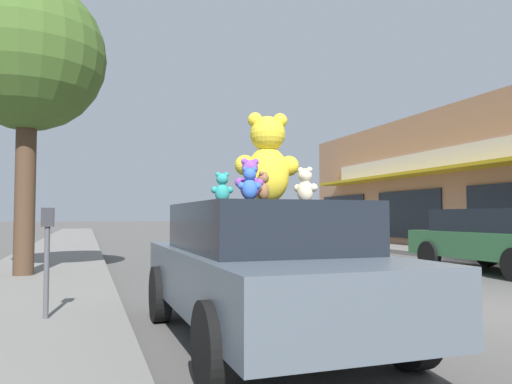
{
  "coord_description": "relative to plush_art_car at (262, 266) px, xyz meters",
  "views": [
    {
      "loc": [
        -5.36,
        -5.51,
        1.32
      ],
      "look_at": [
        -3.33,
        0.47,
        1.62
      ],
      "focal_mm": 35.0,
      "sensor_mm": 36.0,
      "label": 1
    }
  ],
  "objects": [
    {
      "name": "parked_car_far_center",
      "position": [
        7.33,
        4.17,
        0.04
      ],
      "size": [
        2.03,
        4.36,
        1.49
      ],
      "color": "#336B3D",
      "rests_on": "ground_plane"
    },
    {
      "name": "teddy_bear_cream",
      "position": [
        0.37,
        -0.29,
        0.85
      ],
      "size": [
        0.24,
        0.26,
        0.37
      ],
      "rotation": [
        0.0,
        0.0,
        2.23
      ],
      "color": "beige",
      "rests_on": "plush_art_car"
    },
    {
      "name": "parking_meter",
      "position": [
        -2.2,
        1.22,
        0.17
      ],
      "size": [
        0.14,
        0.1,
        1.27
      ],
      "color": "#4C4C51",
      "rests_on": "sidewalk_near"
    },
    {
      "name": "teddy_bear_teal",
      "position": [
        -0.44,
        0.01,
        0.83
      ],
      "size": [
        0.24,
        0.15,
        0.32
      ],
      "rotation": [
        0.0,
        0.0,
        3.0
      ],
      "color": "teal",
      "rests_on": "plush_art_car"
    },
    {
      "name": "teddy_bear_giant",
      "position": [
        0.05,
        -0.03,
        1.14
      ],
      "size": [
        0.73,
        0.47,
        0.97
      ],
      "rotation": [
        0.0,
        0.0,
        2.98
      ],
      "color": "yellow",
      "rests_on": "plush_art_car"
    },
    {
      "name": "plush_art_car",
      "position": [
        0.0,
        0.0,
        0.0
      ],
      "size": [
        1.98,
        4.31,
        1.46
      ],
      "rotation": [
        0.0,
        0.0,
        0.01
      ],
      "color": "#4C5660",
      "rests_on": "ground_plane"
    },
    {
      "name": "ground_plane",
      "position": [
        3.59,
        0.49,
        -0.78
      ],
      "size": [
        260.0,
        260.0,
        0.0
      ],
      "primitive_type": "plane",
      "color": "#514F4C"
    },
    {
      "name": "teddy_bear_blue",
      "position": [
        -0.46,
        -1.0,
        0.81
      ],
      "size": [
        0.21,
        0.14,
        0.28
      ],
      "rotation": [
        0.0,
        0.0,
        3.01
      ],
      "color": "blue",
      "rests_on": "plush_art_car"
    },
    {
      "name": "street_tree",
      "position": [
        -2.95,
        5.94,
        3.77
      ],
      "size": [
        3.08,
        3.08,
        5.99
      ],
      "color": "#473323",
      "rests_on": "sidewalk_near"
    },
    {
      "name": "teddy_bear_brown",
      "position": [
        -0.28,
        -0.82,
        0.8
      ],
      "size": [
        0.18,
        0.18,
        0.26
      ],
      "rotation": [
        0.0,
        0.0,
        3.93
      ],
      "color": "olive",
      "rests_on": "plush_art_car"
    },
    {
      "name": "teddy_bear_purple",
      "position": [
        -0.41,
        -0.85,
        0.85
      ],
      "size": [
        0.27,
        0.17,
        0.37
      ],
      "rotation": [
        0.0,
        0.0,
        3.18
      ],
      "color": "purple",
      "rests_on": "plush_art_car"
    }
  ]
}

